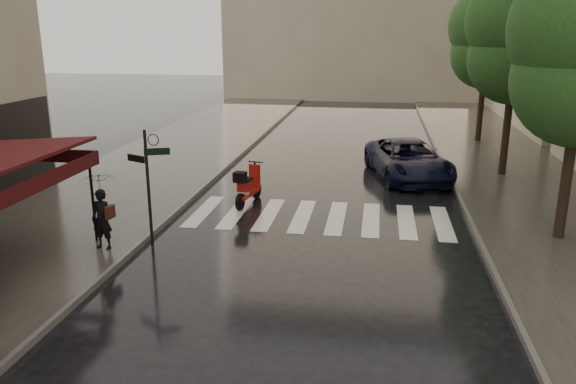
# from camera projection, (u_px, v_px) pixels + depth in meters

# --- Properties ---
(ground) EXTENTS (120.00, 120.00, 0.00)m
(ground) POSITION_uv_depth(u_px,v_px,m) (152.00, 299.00, 11.98)
(ground) COLOR black
(ground) RESTS_ON ground
(sidewalk_near) EXTENTS (6.00, 60.00, 0.12)m
(sidewalk_near) POSITION_uv_depth(u_px,v_px,m) (160.00, 163.00, 24.03)
(sidewalk_near) COLOR #38332D
(sidewalk_near) RESTS_ON ground
(sidewalk_far) EXTENTS (5.50, 60.00, 0.12)m
(sidewalk_far) POSITION_uv_depth(u_px,v_px,m) (522.00, 176.00, 21.80)
(sidewalk_far) COLOR #38332D
(sidewalk_far) RESTS_ON ground
(curb_near) EXTENTS (0.12, 60.00, 0.16)m
(curb_near) POSITION_uv_depth(u_px,v_px,m) (229.00, 165.00, 23.56)
(curb_near) COLOR #595651
(curb_near) RESTS_ON ground
(curb_far) EXTENTS (0.12, 60.00, 0.16)m
(curb_far) POSITION_uv_depth(u_px,v_px,m) (447.00, 173.00, 22.22)
(curb_far) COLOR #595651
(curb_far) RESTS_ON ground
(crosswalk) EXTENTS (7.85, 3.20, 0.01)m
(crosswalk) POSITION_uv_depth(u_px,v_px,m) (319.00, 217.00, 17.22)
(crosswalk) COLOR silver
(crosswalk) RESTS_ON ground
(signpost) EXTENTS (1.17, 0.29, 3.10)m
(signpost) POSITION_uv_depth(u_px,v_px,m) (148.00, 178.00, 14.50)
(signpost) COLOR black
(signpost) RESTS_ON ground
(tree_mid) EXTENTS (3.80, 3.80, 8.34)m
(tree_mid) POSITION_uv_depth(u_px,v_px,m) (518.00, 28.00, 20.37)
(tree_mid) COLOR black
(tree_mid) RESTS_ON sidewalk_far
(tree_far) EXTENTS (3.80, 3.80, 8.16)m
(tree_far) POSITION_uv_depth(u_px,v_px,m) (488.00, 31.00, 27.02)
(tree_far) COLOR black
(tree_far) RESTS_ON sidewalk_far
(pedestrian_with_umbrella) EXTENTS (1.03, 1.04, 2.39)m
(pedestrian_with_umbrella) POSITION_uv_depth(u_px,v_px,m) (99.00, 188.00, 14.01)
(pedestrian_with_umbrella) COLOR black
(pedestrian_with_umbrella) RESTS_ON sidewalk_near
(scooter) EXTENTS (0.69, 1.95, 1.29)m
(scooter) POSITION_uv_depth(u_px,v_px,m) (248.00, 187.00, 18.30)
(scooter) COLOR black
(scooter) RESTS_ON ground
(parked_car) EXTENTS (3.65, 5.68, 1.46)m
(parked_car) POSITION_uv_depth(u_px,v_px,m) (408.00, 160.00, 21.56)
(parked_car) COLOR black
(parked_car) RESTS_ON ground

